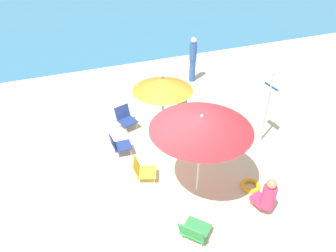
% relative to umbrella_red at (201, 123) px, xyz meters
% --- Properties ---
extents(ground_plane, '(40.00, 40.00, 0.00)m').
position_rel_umbrella_red_xyz_m(ground_plane, '(-0.57, 0.76, -1.95)').
color(ground_plane, beige).
extents(sea_water, '(40.00, 16.00, 0.01)m').
position_rel_umbrella_red_xyz_m(sea_water, '(-0.57, 15.71, -1.95)').
color(sea_water, teal).
rests_on(sea_water, ground_plane).
extents(umbrella_red, '(2.17, 2.17, 2.16)m').
position_rel_umbrella_red_xyz_m(umbrella_red, '(0.00, 0.00, 0.00)').
color(umbrella_red, silver).
rests_on(umbrella_red, ground_plane).
extents(umbrella_orange, '(1.58, 1.58, 2.04)m').
position_rel_umbrella_red_xyz_m(umbrella_orange, '(-0.06, 2.14, -0.14)').
color(umbrella_orange, '#4C4C51').
rests_on(umbrella_orange, ground_plane).
extents(beach_chair_a, '(0.79, 0.78, 0.61)m').
position_rel_umbrella_red_xyz_m(beach_chair_a, '(-0.64, -1.21, -1.66)').
color(beach_chair_a, '#33934C').
rests_on(beach_chair_a, ground_plane).
extents(beach_chair_b, '(0.68, 0.62, 0.59)m').
position_rel_umbrella_red_xyz_m(beach_chair_b, '(-1.07, 0.86, -1.66)').
color(beach_chair_b, gold).
rests_on(beach_chair_b, ground_plane).
extents(beach_chair_c, '(0.57, 0.47, 0.58)m').
position_rel_umbrella_red_xyz_m(beach_chair_c, '(-1.38, 2.00, -1.64)').
color(beach_chair_c, navy).
rests_on(beach_chair_c, ground_plane).
extents(beach_chair_d, '(0.63, 0.70, 0.64)m').
position_rel_umbrella_red_xyz_m(beach_chair_d, '(-0.88, 3.21, -1.62)').
color(beach_chair_d, navy).
rests_on(beach_chair_d, ground_plane).
extents(person_a, '(0.27, 0.27, 1.70)m').
position_rel_umbrella_red_xyz_m(person_a, '(2.28, 5.33, -1.08)').
color(person_a, '#2D519E').
rests_on(person_a, ground_plane).
extents(person_b, '(0.38, 0.54, 1.00)m').
position_rel_umbrella_red_xyz_m(person_b, '(1.11, -1.09, -1.45)').
color(person_b, '#DB3866').
rests_on(person_b, ground_plane).
extents(person_c, '(0.56, 0.40, 1.00)m').
position_rel_umbrella_red_xyz_m(person_c, '(0.98, 3.12, -1.44)').
color(person_c, '#389970').
rests_on(person_c, ground_plane).
extents(person_d, '(0.53, 0.39, 0.89)m').
position_rel_umbrella_red_xyz_m(person_d, '(1.07, 1.61, -1.51)').
color(person_d, '#389970').
rests_on(person_d, ground_plane).
extents(warning_sign, '(0.08, 0.50, 2.12)m').
position_rel_umbrella_red_xyz_m(warning_sign, '(2.57, 1.16, -0.57)').
color(warning_sign, '#ADADB2').
rests_on(warning_sign, ground_plane).
extents(swim_ring, '(0.47, 0.47, 0.10)m').
position_rel_umbrella_red_xyz_m(swim_ring, '(1.26, -0.34, -1.90)').
color(swim_ring, yellow).
rests_on(swim_ring, ground_plane).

